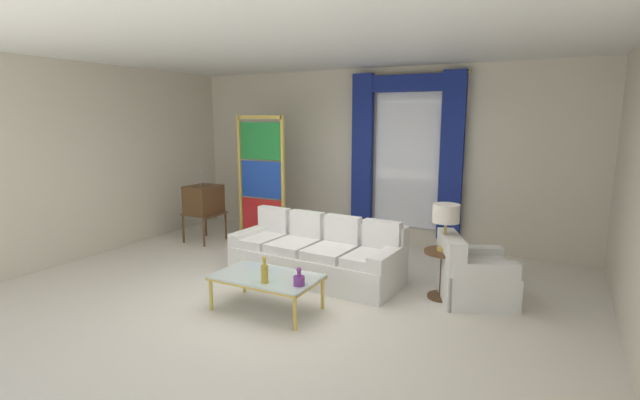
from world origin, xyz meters
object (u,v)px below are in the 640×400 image
Objects in this scene: vintage_tv at (204,201)px; couch_white_long at (318,255)px; table_lamp_brass at (446,215)px; bottle_crystal_tall at (299,279)px; armchair_white at (471,277)px; peacock_figurine at (261,237)px; stained_glass_divider at (261,182)px; round_side_table at (443,270)px; bottle_blue_decanter at (265,272)px; coffee_table at (267,278)px.

couch_white_long is at bearing -15.26° from vintage_tv.
bottle_crystal_tall is at bearing -130.92° from table_lamp_brass.
peacock_figurine is at bearing 169.58° from armchair_white.
stained_glass_divider is 3.73m from round_side_table.
round_side_table is 0.67m from table_lamp_brass.
armchair_white is at bearing 13.97° from round_side_table.
couch_white_long is at bearing -176.93° from armchair_white.
bottle_blue_decanter is 2.47m from armchair_white.
coffee_table is 0.54× the size of stained_glass_divider.
couch_white_long is 1.49m from bottle_blue_decanter.
couch_white_long reaches higher than bottle_blue_decanter.
bottle_crystal_tall reaches higher than coffee_table.
bottle_crystal_tall is 2.89m from peacock_figurine.
round_side_table is (3.47, -1.19, -0.70)m from stained_glass_divider.
armchair_white reaches higher than peacock_figurine.
peacock_figurine is (-1.58, 2.21, -0.31)m from bottle_blue_decanter.
peacock_figurine is at bearing 132.78° from bottle_crystal_tall.
table_lamp_brass is at bearing -12.78° from peacock_figurine.
couch_white_long reaches higher than peacock_figurine.
table_lamp_brass is at bearing -18.91° from stained_glass_divider.
armchair_white is at bearing 39.73° from bottle_blue_decanter.
armchair_white reaches higher than coffee_table.
round_side_table is at bearing -9.06° from vintage_tv.
peacock_figurine is (-1.46, 0.75, -0.09)m from couch_white_long.
bottle_blue_decanter reaches higher than bottle_crystal_tall.
round_side_table is at bearing 43.45° from bottle_blue_decanter.
couch_white_long is 3.98× the size of peacock_figurine.
vintage_tv reaches higher than table_lamp_brass.
bottle_crystal_tall is 3.48m from stained_glass_divider.
stained_glass_divider is at bearing 29.03° from vintage_tv.
bottle_blue_decanter is at bearing -136.55° from table_lamp_brass.
armchair_white is 0.49× the size of stained_glass_divider.
round_side_table is at bearing 49.08° from bottle_crystal_tall.
peacock_figurine is (1.20, 0.02, -0.51)m from vintage_tv.
stained_glass_divider reaches higher than vintage_tv.
peacock_figurine is at bearing 125.57° from bottle_blue_decanter.
table_lamp_brass is at bearing 153.43° from round_side_table.
coffee_table is 2.43m from armchair_white.
vintage_tv reaches higher than peacock_figurine.
vintage_tv is at bearing 146.45° from bottle_crystal_tall.
couch_white_long is 1.70m from round_side_table.
stained_glass_divider is 3.67m from table_lamp_brass.
bottle_crystal_tall is 3.79m from vintage_tv.
vintage_tv is at bearing -150.97° from stained_glass_divider.
peacock_figurine is (-1.95, 2.11, -0.26)m from bottle_crystal_tall.
vintage_tv is 2.24× the size of peacock_figurine.
bottle_crystal_tall is 0.09× the size of stained_glass_divider.
bottle_blue_decanter is (0.12, -0.20, 0.15)m from coffee_table.
couch_white_long is at bearing 109.88° from bottle_crystal_tall.
coffee_table is 0.88× the size of vintage_tv.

